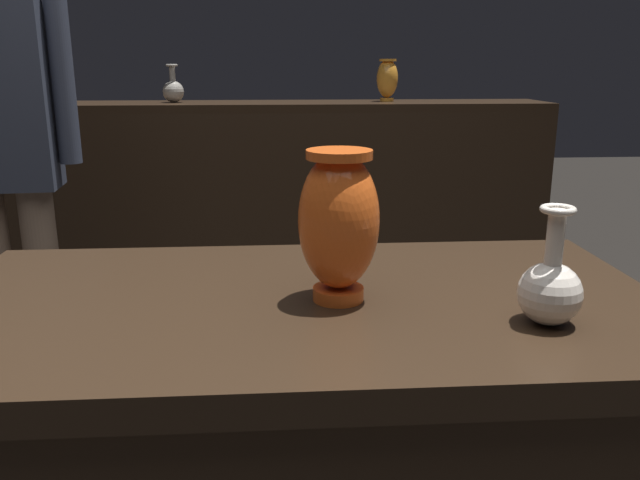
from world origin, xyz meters
TOP-DOWN VIEW (x-y plane):
  - back_display_shelf at (0.00, 2.20)m, footprint 2.60×0.40m
  - vase_centerpiece at (0.06, -0.02)m, footprint 0.13×0.13m
  - vase_tall_behind at (0.36, -0.14)m, footprint 0.09×0.09m
  - shelf_vase_right at (0.52, 2.23)m, footprint 0.10×0.10m
  - shelf_vase_left at (-0.52, 2.21)m, footprint 0.10×0.10m
  - visitor_near_left at (-0.90, 1.10)m, footprint 0.47×0.21m

SIDE VIEW (x-z plane):
  - back_display_shelf at x=0.00m, z-range 0.00..0.99m
  - vase_tall_behind at x=0.36m, z-range 0.77..0.95m
  - vase_centerpiece at x=0.06m, z-range 0.81..1.06m
  - visitor_near_left at x=-0.90m, z-range 0.14..1.73m
  - shelf_vase_left at x=-0.52m, z-range 0.96..1.14m
  - shelf_vase_right at x=0.52m, z-range 1.00..1.20m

